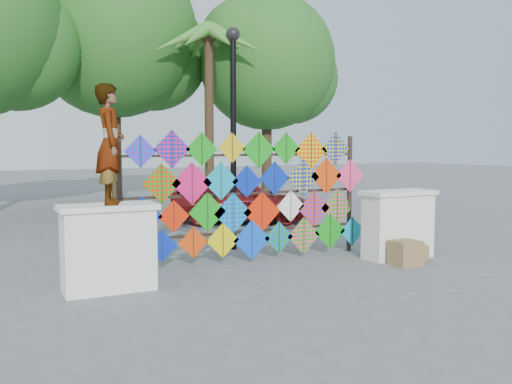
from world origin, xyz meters
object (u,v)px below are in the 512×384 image
kite_rack (254,196)px  vendor_woman (110,144)px  lamppost (233,117)px  sedan (239,199)px

kite_rack → vendor_woman: 3.07m
vendor_woman → lamppost: 3.71m
vendor_woman → sedan: bearing=-25.8°
sedan → lamppost: (-1.73, -3.44, 2.05)m
lamppost → sedan: bearing=63.4°
kite_rack → sedan: kite_rack is taller
vendor_woman → lamppost: (2.94, 2.20, 0.54)m
kite_rack → sedan: (1.89, 4.71, -0.57)m
sedan → lamppost: 4.36m
lamppost → kite_rack: bearing=-97.5°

